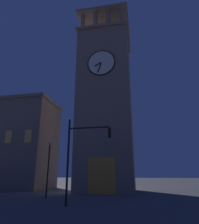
{
  "coord_description": "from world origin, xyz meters",
  "views": [
    {
      "loc": [
        -8.19,
        24.39,
        2.16
      ],
      "look_at": [
        -2.98,
        -2.29,
        10.72
      ],
      "focal_mm": 31.63,
      "sensor_mm": 36.0,
      "label": 1
    }
  ],
  "objects_px": {
    "clocktower": "(106,104)",
    "adjacent_wing_building": "(6,144)",
    "street_lamp": "(49,157)",
    "traffic_signal_near": "(81,148)"
  },
  "relations": [
    {
      "from": "adjacent_wing_building",
      "to": "traffic_signal_near",
      "type": "height_order",
      "value": "adjacent_wing_building"
    },
    {
      "from": "street_lamp",
      "to": "adjacent_wing_building",
      "type": "bearing_deg",
      "value": -38.93
    },
    {
      "from": "adjacent_wing_building",
      "to": "street_lamp",
      "type": "relative_size",
      "value": 2.95
    },
    {
      "from": "street_lamp",
      "to": "clocktower",
      "type": "bearing_deg",
      "value": -118.4
    },
    {
      "from": "clocktower",
      "to": "traffic_signal_near",
      "type": "relative_size",
      "value": 4.5
    },
    {
      "from": "clocktower",
      "to": "adjacent_wing_building",
      "type": "relative_size",
      "value": 1.79
    },
    {
      "from": "adjacent_wing_building",
      "to": "street_lamp",
      "type": "xyz_separation_m",
      "value": [
        -12.35,
        9.97,
        -3.09
      ]
    },
    {
      "from": "clocktower",
      "to": "adjacent_wing_building",
      "type": "xyz_separation_m",
      "value": [
        16.76,
        -1.82,
        -5.04
      ]
    },
    {
      "from": "clocktower",
      "to": "traffic_signal_near",
      "type": "distance_m",
      "value": 14.62
    },
    {
      "from": "adjacent_wing_building",
      "to": "clocktower",
      "type": "bearing_deg",
      "value": 173.81
    }
  ]
}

